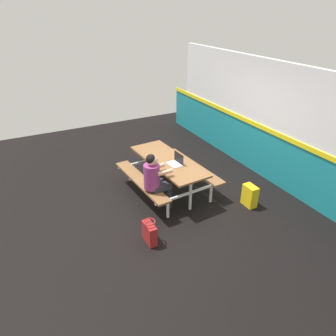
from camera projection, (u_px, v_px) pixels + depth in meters
ground_plane at (173, 196)px, 6.68m from camera, size 10.00×10.00×0.02m
accent_backdrop at (265, 123)px, 7.03m from camera, size 8.00×0.14×2.60m
picnic_table_main at (168, 167)px, 6.59m from camera, size 2.07×1.68×0.74m
student_nearer at (155, 178)px, 5.93m from camera, size 0.38×0.53×1.21m
laptop_silver at (176, 162)px, 6.33m from camera, size 0.33×0.24×0.22m
backpack_dark at (250, 196)px, 6.27m from camera, size 0.30×0.22×0.44m
tote_bag_bright at (150, 233)px, 5.31m from camera, size 0.34×0.21×0.43m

